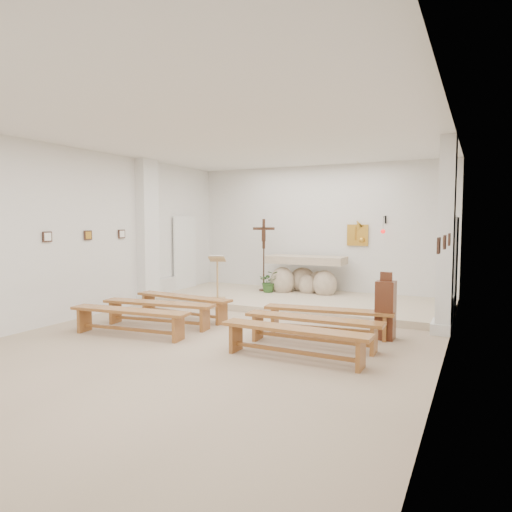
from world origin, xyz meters
The scene contains 29 objects.
ground centered at (0.00, 0.00, 0.00)m, with size 7.00×10.00×0.00m, color tan.
wall_left centered at (-3.49, 0.00, 1.75)m, with size 0.02×10.00×3.50m, color silver.
wall_right centered at (3.49, 0.00, 1.75)m, with size 0.02×10.00×3.50m, color silver.
wall_back centered at (0.00, 4.99, 1.75)m, with size 7.00×0.02×3.50m, color silver.
ceiling centered at (0.00, 0.00, 3.49)m, with size 7.00×10.00×0.02m, color silver.
sanctuary_platform centered at (0.00, 3.50, 0.07)m, with size 6.98×3.00×0.15m, color #C2B595.
pilaster_left centered at (-3.37, 2.00, 1.75)m, with size 0.26×0.55×3.50m, color white.
pilaster_right centered at (3.37, 2.00, 1.75)m, with size 0.26×0.55×3.50m, color white.
gold_wall_relief centered at (1.05, 4.96, 1.65)m, with size 0.55×0.04×0.55m, color gold.
sanctuary_lamp centered at (1.75, 4.71, 1.81)m, with size 0.11×0.36×0.44m.
station_frame_left_front centered at (-3.47, -0.80, 1.72)m, with size 0.03×0.20×0.20m, color #382218.
station_frame_left_mid centered at (-3.47, 0.20, 1.72)m, with size 0.03×0.20×0.20m, color #382218.
station_frame_left_rear centered at (-3.47, 1.20, 1.72)m, with size 0.03×0.20×0.20m, color #382218.
station_frame_right_front centered at (3.47, -0.80, 1.72)m, with size 0.03×0.20×0.20m, color #382218.
station_frame_right_mid centered at (3.47, 0.20, 1.72)m, with size 0.03×0.20×0.20m, color #382218.
station_frame_right_rear centered at (3.47, 1.20, 1.72)m, with size 0.03×0.20×0.20m, color #382218.
radiator_left centered at (-3.43, 2.70, 0.27)m, with size 0.10×0.85×0.52m, color silver.
radiator_right centered at (3.43, 2.70, 0.27)m, with size 0.10×0.85×0.52m, color silver.
altar centered at (-0.17, 4.40, 0.55)m, with size 2.05×0.95×1.05m.
lectern centered at (-1.68, 2.45, 0.68)m, with size 0.46×0.42×1.07m.
crucifix_stand centered at (-1.28, 4.18, 1.26)m, with size 0.56×0.25×1.92m.
potted_plant centered at (-1.02, 3.97, 0.44)m, with size 0.51×0.44×0.57m, color #2C5522.
donation_pedestal centered at (2.51, 1.07, 0.51)m, with size 0.32×0.32×1.16m.
bench_left_front centered at (-1.55, 0.88, 0.36)m, with size 2.28×0.55×0.48m.
bench_right_front centered at (1.55, 0.88, 0.36)m, with size 2.29×0.64×0.48m.
bench_left_second centered at (-1.55, 0.07, 0.36)m, with size 2.29×0.65×0.48m.
bench_right_second centered at (1.55, 0.07, 0.36)m, with size 2.26×0.40×0.48m.
bench_left_third centered at (-1.55, -0.73, 0.36)m, with size 2.29×0.60×0.48m.
bench_right_third centered at (1.55, -0.73, 0.36)m, with size 2.27×0.40×0.48m.
Camera 1 is at (3.94, -6.80, 2.02)m, focal length 32.00 mm.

